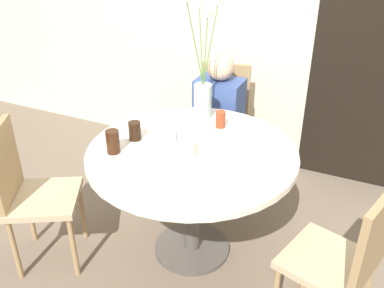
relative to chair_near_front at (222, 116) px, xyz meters
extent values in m
plane|color=#6B5B4C|center=(0.17, -0.95, -0.54)|extent=(16.00, 16.00, 0.00)
cube|color=beige|center=(0.17, 0.40, 0.76)|extent=(8.00, 0.05, 2.60)
cube|color=black|center=(1.02, 0.37, 0.49)|extent=(0.90, 0.01, 2.05)
cylinder|color=silver|center=(0.17, -0.95, 0.20)|extent=(1.23, 1.23, 0.04)
cylinder|color=#4C4742|center=(0.17, -0.95, -0.16)|extent=(0.10, 0.10, 0.69)
cylinder|color=#4C4742|center=(0.17, -0.95, -0.52)|extent=(0.49, 0.49, 0.03)
cube|color=tan|center=(0.01, -0.08, -0.08)|extent=(0.47, 0.47, 0.04)
cube|color=#997A51|center=(-0.02, 0.10, 0.17)|extent=(0.38, 0.10, 0.46)
cylinder|color=#997A51|center=(-0.12, -0.28, -0.32)|extent=(0.03, 0.03, 0.44)
cylinder|color=#997A51|center=(0.21, -0.21, -0.32)|extent=(0.03, 0.03, 0.44)
cylinder|color=#997A51|center=(-0.18, 0.06, -0.32)|extent=(0.03, 0.03, 0.44)
cylinder|color=#997A51|center=(0.15, 0.12, -0.32)|extent=(0.03, 0.03, 0.44)
cube|color=tan|center=(-0.60, -1.38, -0.08)|extent=(0.54, 0.54, 0.04)
cube|color=#997A51|center=(-0.76, -1.47, 0.17)|extent=(0.22, 0.35, 0.46)
cylinder|color=#997A51|center=(-0.37, -1.45, -0.32)|extent=(0.03, 0.03, 0.44)
cylinder|color=#997A51|center=(-0.54, -1.15, -0.32)|extent=(0.03, 0.03, 0.44)
cylinder|color=#997A51|center=(-0.67, -1.62, -0.32)|extent=(0.03, 0.03, 0.44)
cylinder|color=#997A51|center=(-0.83, -1.32, -0.32)|extent=(0.03, 0.03, 0.44)
cube|color=tan|center=(1.03, -1.21, -0.08)|extent=(0.50, 0.50, 0.04)
cube|color=#997A51|center=(1.20, -1.26, 0.17)|extent=(0.14, 0.37, 0.46)
cylinder|color=#997A51|center=(0.91, -0.99, -0.32)|extent=(0.03, 0.03, 0.44)
cylinder|color=white|center=(0.12, -1.05, 0.27)|extent=(0.21, 0.21, 0.10)
cylinder|color=#E54C4C|center=(0.12, -1.05, 0.34)|extent=(0.01, 0.01, 0.04)
cylinder|color=#9EB2AD|center=(0.05, -0.52, 0.34)|extent=(0.12, 0.12, 0.23)
cylinder|color=#4C7538|center=(0.00, -0.53, 0.72)|extent=(0.11, 0.03, 0.53)
cylinder|color=#4C7538|center=(0.05, -0.47, 0.67)|extent=(0.02, 0.10, 0.44)
cone|color=#E0997F|center=(0.04, -0.43, 0.89)|extent=(0.05, 0.05, 0.06)
cylinder|color=#4C7538|center=(0.06, -0.42, 0.70)|extent=(0.02, 0.21, 0.49)
cone|color=#E0997F|center=(0.06, -0.31, 0.94)|extent=(0.04, 0.04, 0.05)
cylinder|color=#4C7538|center=(0.00, -0.44, 0.69)|extent=(0.11, 0.17, 0.47)
cone|color=#E0997F|center=(-0.05, -0.36, 0.92)|extent=(0.05, 0.05, 0.05)
cylinder|color=silver|center=(0.07, -1.30, 0.23)|extent=(0.22, 0.22, 0.01)
cylinder|color=#33190C|center=(-0.22, -1.16, 0.29)|extent=(0.08, 0.08, 0.14)
cylinder|color=black|center=(-0.19, -0.98, 0.28)|extent=(0.08, 0.08, 0.11)
cylinder|color=maroon|center=(0.21, -0.60, 0.27)|extent=(0.06, 0.06, 0.11)
cube|color=#383333|center=(0.03, -0.16, -0.30)|extent=(0.31, 0.24, 0.48)
cube|color=#33477F|center=(0.03, -0.16, 0.15)|extent=(0.34, 0.24, 0.42)
sphere|color=#D1A889|center=(0.03, -0.16, 0.46)|extent=(0.20, 0.20, 0.20)
camera|label=1|loc=(1.08, -2.90, 1.44)|focal=40.00mm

